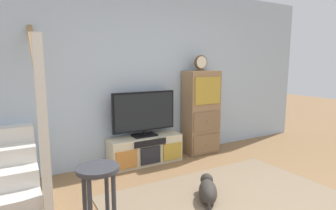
{
  "coord_description": "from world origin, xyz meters",
  "views": [
    {
      "loc": [
        -1.95,
        -1.44,
        1.51
      ],
      "look_at": [
        -0.18,
        1.71,
        0.96
      ],
      "focal_mm": 28.95,
      "sensor_mm": 36.0,
      "label": 1
    }
  ],
  "objects_px": {
    "television": "(144,113)",
    "bar_stool_near": "(99,188)",
    "desk_clock": "(201,63)",
    "dog": "(208,190)",
    "side_cabinet": "(201,112)",
    "media_console": "(145,150)"
  },
  "relations": [
    {
      "from": "dog",
      "to": "desk_clock",
      "type": "bearing_deg",
      "value": 57.28
    },
    {
      "from": "media_console",
      "to": "side_cabinet",
      "type": "xyz_separation_m",
      "value": [
        1.04,
        0.01,
        0.48
      ]
    },
    {
      "from": "desk_clock",
      "to": "dog",
      "type": "distance_m",
      "value": 2.15
    },
    {
      "from": "television",
      "to": "bar_stool_near",
      "type": "xyz_separation_m",
      "value": [
        -1.14,
        -1.61,
        -0.26
      ]
    },
    {
      "from": "desk_clock",
      "to": "television",
      "type": "bearing_deg",
      "value": 178.37
    },
    {
      "from": "side_cabinet",
      "to": "desk_clock",
      "type": "bearing_deg",
      "value": -156.07
    },
    {
      "from": "media_console",
      "to": "dog",
      "type": "height_order",
      "value": "media_console"
    },
    {
      "from": "side_cabinet",
      "to": "bar_stool_near",
      "type": "bearing_deg",
      "value": -143.82
    },
    {
      "from": "dog",
      "to": "side_cabinet",
      "type": "bearing_deg",
      "value": 56.58
    },
    {
      "from": "desk_clock",
      "to": "side_cabinet",
      "type": "bearing_deg",
      "value": 23.93
    },
    {
      "from": "desk_clock",
      "to": "dog",
      "type": "height_order",
      "value": "desk_clock"
    },
    {
      "from": "television",
      "to": "bar_stool_near",
      "type": "height_order",
      "value": "television"
    },
    {
      "from": "side_cabinet",
      "to": "television",
      "type": "bearing_deg",
      "value": 179.25
    },
    {
      "from": "media_console",
      "to": "side_cabinet",
      "type": "height_order",
      "value": "side_cabinet"
    },
    {
      "from": "media_console",
      "to": "desk_clock",
      "type": "relative_size",
      "value": 4.43
    },
    {
      "from": "television",
      "to": "bar_stool_near",
      "type": "relative_size",
      "value": 1.4
    },
    {
      "from": "media_console",
      "to": "dog",
      "type": "distance_m",
      "value": 1.38
    },
    {
      "from": "side_cabinet",
      "to": "dog",
      "type": "relative_size",
      "value": 2.87
    },
    {
      "from": "media_console",
      "to": "bar_stool_near",
      "type": "xyz_separation_m",
      "value": [
        -1.14,
        -1.58,
        0.32
      ]
    },
    {
      "from": "media_console",
      "to": "desk_clock",
      "type": "distance_m",
      "value": 1.65
    },
    {
      "from": "television",
      "to": "side_cabinet",
      "type": "distance_m",
      "value": 1.05
    },
    {
      "from": "desk_clock",
      "to": "dog",
      "type": "xyz_separation_m",
      "value": [
        -0.88,
        -1.37,
        -1.41
      ]
    }
  ]
}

